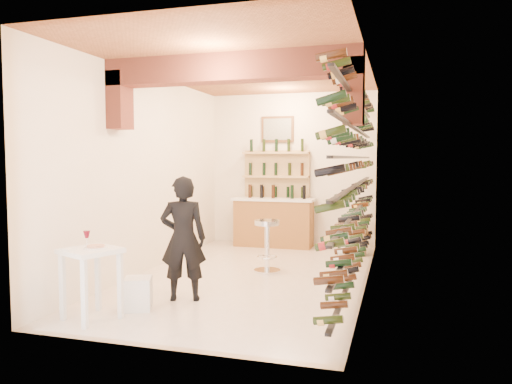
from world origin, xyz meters
TOP-DOWN VIEW (x-y plane):
  - ground at (0.00, 0.00)m, footprint 6.00×6.00m
  - room_shell at (0.00, -0.26)m, footprint 3.52×6.02m
  - wine_rack at (1.53, 0.00)m, footprint 0.32×5.70m
  - back_counter at (-0.30, 2.65)m, footprint 1.70×0.62m
  - back_shelving at (-0.30, 2.89)m, footprint 1.40×0.31m
  - tasting_table at (-1.17, -2.41)m, footprint 0.74×0.74m
  - white_stool at (-0.84, -1.95)m, footprint 0.41×0.41m
  - person at (-0.47, -1.43)m, footprint 0.68×0.56m
  - chrome_barstool at (0.16, 0.39)m, footprint 0.43×0.43m
  - crate_lower at (1.35, 2.20)m, footprint 0.52×0.37m
  - crate_upper at (1.35, 2.20)m, footprint 0.59×0.46m

SIDE VIEW (x-z plane):
  - ground at x=0.00m, z-range 0.00..0.00m
  - crate_lower at x=1.35m, z-range 0.00..0.31m
  - white_stool at x=-0.84m, z-range 0.00..0.39m
  - crate_upper at x=1.35m, z-range 0.31..0.62m
  - chrome_barstool at x=0.16m, z-range 0.07..0.91m
  - back_counter at x=-0.30m, z-range -0.11..1.18m
  - tasting_table at x=-1.17m, z-range 0.17..1.17m
  - person at x=-0.47m, z-range 0.00..1.61m
  - back_shelving at x=-0.30m, z-range -0.19..2.53m
  - wine_rack at x=1.53m, z-range 0.27..2.83m
  - room_shell at x=0.00m, z-range 0.65..3.86m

